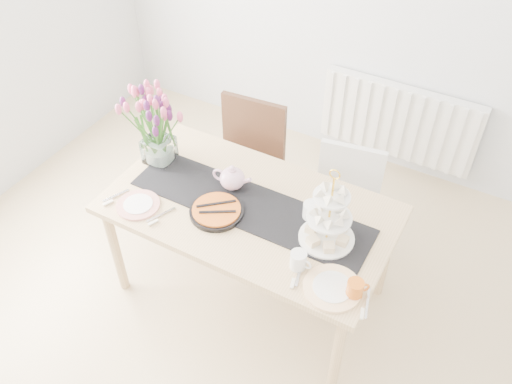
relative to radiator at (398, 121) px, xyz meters
The scene contains 15 objects.
room_shell 2.40m from the radiator, 102.86° to the right, with size 4.50×4.50×4.50m.
radiator is the anchor object (origin of this frame).
dining_table 1.67m from the radiator, 103.42° to the right, with size 1.60×0.90×0.75m.
chair_brown 1.26m from the radiator, 126.33° to the right, with size 0.49×0.49×0.92m.
chair_white 1.03m from the radiator, 91.37° to the right, with size 0.47×0.47×0.83m.
table_runner 1.68m from the radiator, 103.42° to the right, with size 1.40×0.35×0.01m, color black.
tulip_vase 1.96m from the radiator, 124.83° to the right, with size 0.60×0.60×0.50m.
cake_stand 1.68m from the radiator, 86.93° to the right, with size 0.29×0.29×0.43m.
teapot 1.66m from the radiator, 109.72° to the right, with size 0.23×0.19×0.15m, color silver, non-canonical shape.
cream_jug 1.56m from the radiator, 91.90° to the right, with size 0.10×0.10×0.10m, color white.
tart_tin 1.85m from the radiator, 106.54° to the right, with size 0.30×0.30×0.04m.
mug_white 1.89m from the radiator, 88.90° to the right, with size 0.08×0.08×0.10m, color silver.
mug_orange 1.95m from the radiator, 79.67° to the right, with size 0.08×0.08×0.10m, color orange.
plate_left 2.14m from the radiator, 116.08° to the right, with size 0.24×0.24×0.01m, color silver.
plate_right 1.94m from the radiator, 82.80° to the right, with size 0.29×0.29×0.01m, color white.
Camera 1 is at (1.18, -1.27, 2.88)m, focal length 38.00 mm.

